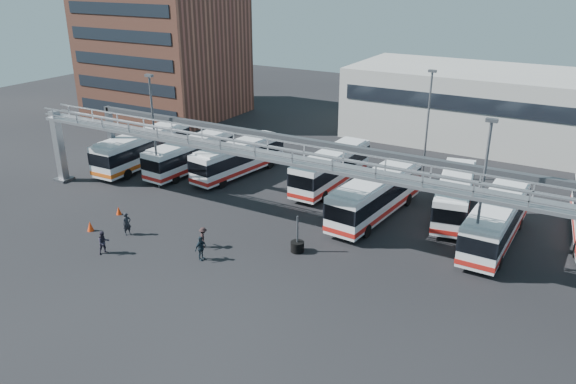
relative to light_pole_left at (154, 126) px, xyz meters
The scene contains 21 objects.
ground 18.78m from the light_pole_left, 26.57° to the right, with size 140.00×140.00×0.00m, color black.
gantry 16.14m from the light_pole_left, ahead, with size 51.40×5.15×7.10m.
apartment_building 28.52m from the light_pole_left, 129.29° to the left, with size 18.00×15.00×16.00m, color brown.
warehouse 41.07m from the light_pole_left, 46.97° to the left, with size 42.00×14.00×8.00m, color #9E9E99.
light_pole_left is the anchor object (origin of this frame).
light_pole_mid 28.02m from the light_pole_left, ahead, with size 0.70×0.35×10.21m.
light_pole_back 24.41m from the light_pole_left, 34.99° to the left, with size 0.70×0.35×10.21m.
bus_0 7.48m from the light_pole_left, 144.72° to the left, with size 2.87×11.56×3.50m.
bus_1 6.33m from the light_pole_left, 92.97° to the left, with size 3.11×10.70×3.21m.
bus_2 8.65m from the light_pole_left, 55.22° to the left, with size 3.96×10.87×3.23m.
bus_4 16.04m from the light_pole_left, 30.98° to the left, with size 2.90×11.08×3.34m.
bus_5 20.02m from the light_pole_left, 10.90° to the left, with size 3.70×11.69×3.49m.
bus_6 25.93m from the light_pole_left, 16.30° to the left, with size 4.24×10.97×3.25m.
bus_7 28.94m from the light_pole_left, ahead, with size 2.85×11.16×3.37m.
pedestrian_a 10.76m from the light_pole_left, 61.78° to the right, with size 0.63×0.42×1.74m, color black.
pedestrian_b 13.52m from the light_pole_left, 65.16° to the right, with size 0.82×0.64×1.68m, color #2A2533.
pedestrian_c 13.86m from the light_pole_left, 34.13° to the right, with size 0.98×0.57×1.52m, color black.
pedestrian_d 15.43m from the light_pole_left, 36.98° to the right, with size 1.02×0.42×1.74m, color #1B2730.
cone_left 10.93m from the light_pole_left, 80.17° to the right, with size 0.49×0.49×0.78m, color #EC390D.
cone_right 8.26m from the light_pole_left, 78.57° to the right, with size 0.42×0.42×0.67m, color #EC390D.
tire_stack 18.18m from the light_pole_left, 15.04° to the right, with size 0.95×0.95×2.72m.
Camera 1 is at (17.67, -27.16, 18.55)m, focal length 35.00 mm.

